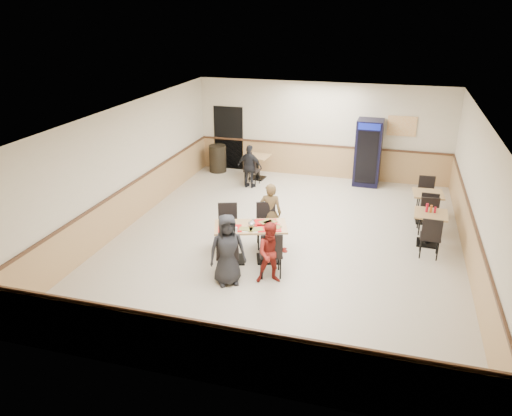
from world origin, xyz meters
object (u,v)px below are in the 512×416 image
(diner_woman_left, at_px, (227,250))
(back_table, at_px, (257,163))
(pepsi_cooler, at_px, (368,153))
(diner_man_opposite, at_px, (270,213))
(side_table_far, at_px, (427,203))
(diner_woman_right, at_px, (272,253))
(main_table, at_px, (251,237))
(trash_bin, at_px, (218,159))
(lone_diner, at_px, (250,167))
(side_table_near, at_px, (430,224))

(diner_woman_left, distance_m, back_table, 6.51)
(pepsi_cooler, bearing_deg, diner_man_opposite, -110.14)
(diner_woman_left, height_order, back_table, diner_woman_left)
(diner_man_opposite, relative_size, side_table_far, 1.83)
(diner_woman_right, relative_size, pepsi_cooler, 0.63)
(main_table, relative_size, back_table, 2.17)
(main_table, xyz_separation_m, back_table, (-1.35, 5.36, -0.04))
(trash_bin, bearing_deg, diner_woman_right, -61.73)
(back_table, bearing_deg, diner_man_opposite, -70.63)
(main_table, relative_size, diner_woman_right, 1.32)
(diner_man_opposite, bearing_deg, diner_woman_left, 74.22)
(lone_diner, xyz_separation_m, side_table_far, (5.06, -1.29, -0.14))
(diner_woman_right, bearing_deg, side_table_far, 34.91)
(main_table, distance_m, diner_woman_left, 1.07)
(trash_bin, bearing_deg, diner_woman_left, -68.54)
(main_table, relative_size, diner_man_opposite, 1.18)
(diner_woman_left, relative_size, side_table_near, 1.88)
(diner_woman_right, bearing_deg, pepsi_cooler, 60.59)
(lone_diner, distance_m, trash_bin, 1.91)
(main_table, distance_m, side_table_far, 4.91)
(side_table_far, height_order, trash_bin, trash_bin)
(side_table_near, xyz_separation_m, pepsi_cooler, (-1.70, 3.88, 0.49))
(lone_diner, height_order, back_table, lone_diner)
(diner_man_opposite, height_order, back_table, diner_man_opposite)
(pepsi_cooler, xyz_separation_m, trash_bin, (-4.84, -0.04, -0.57))
(diner_woman_left, bearing_deg, back_table, 70.30)
(diner_woman_left, distance_m, pepsi_cooler, 7.14)
(diner_woman_left, height_order, diner_man_opposite, diner_woman_left)
(diner_woman_right, height_order, lone_diner, lone_diner)
(diner_woman_right, height_order, side_table_near, diner_woman_right)
(lone_diner, distance_m, side_table_near, 5.72)
(side_table_near, relative_size, side_table_far, 0.99)
(pepsi_cooler, bearing_deg, side_table_far, -55.12)
(diner_woman_right, relative_size, diner_man_opposite, 0.89)
(side_table_far, bearing_deg, back_table, 157.02)
(diner_woman_right, relative_size, trash_bin, 1.44)
(side_table_near, bearing_deg, diner_woman_right, -139.30)
(diner_woman_left, relative_size, side_table_far, 1.87)
(pepsi_cooler, bearing_deg, diner_woman_right, -100.53)
(back_table, height_order, pepsi_cooler, pepsi_cooler)
(side_table_near, xyz_separation_m, trash_bin, (-6.54, 3.83, -0.07))
(main_table, relative_size, lone_diner, 1.29)
(pepsi_cooler, height_order, trash_bin, pepsi_cooler)
(main_table, xyz_separation_m, side_table_far, (3.71, 3.22, -0.02))
(diner_woman_left, height_order, trash_bin, diner_woman_left)
(side_table_near, bearing_deg, trash_bin, 149.64)
(side_table_near, relative_size, trash_bin, 0.88)
(main_table, height_order, diner_woman_left, diner_woman_left)
(diner_man_opposite, distance_m, trash_bin, 5.56)
(side_table_far, bearing_deg, lone_diner, 165.70)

